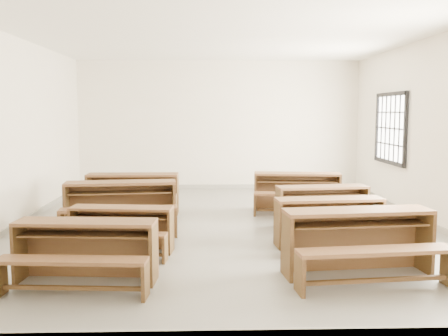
{
  "coord_description": "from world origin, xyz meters",
  "views": [
    {
      "loc": [
        -0.25,
        -8.28,
        1.94
      ],
      "look_at": [
        0.0,
        0.0,
        1.0
      ],
      "focal_mm": 40.0,
      "sensor_mm": 36.0,
      "label": 1
    }
  ],
  "objects_px": {
    "desk_set_7": "(297,189)",
    "desk_set_3": "(133,191)",
    "desk_set_1": "(121,226)",
    "desk_set_4": "(359,238)",
    "desk_set_2": "(121,202)",
    "desk_set_0": "(85,247)",
    "desk_set_5": "(330,219)",
    "desk_set_6": "(323,203)"
  },
  "relations": [
    {
      "from": "desk_set_7",
      "to": "desk_set_3",
      "type": "bearing_deg",
      "value": -169.88
    },
    {
      "from": "desk_set_1",
      "to": "desk_set_4",
      "type": "height_order",
      "value": "desk_set_4"
    },
    {
      "from": "desk_set_3",
      "to": "desk_set_7",
      "type": "distance_m",
      "value": 3.17
    },
    {
      "from": "desk_set_2",
      "to": "desk_set_0",
      "type": "bearing_deg",
      "value": -95.27
    },
    {
      "from": "desk_set_0",
      "to": "desk_set_5",
      "type": "height_order",
      "value": "desk_set_0"
    },
    {
      "from": "desk_set_1",
      "to": "desk_set_6",
      "type": "distance_m",
      "value": 3.45
    },
    {
      "from": "desk_set_0",
      "to": "desk_set_5",
      "type": "relative_size",
      "value": 1.01
    },
    {
      "from": "desk_set_5",
      "to": "desk_set_7",
      "type": "xyz_separation_m",
      "value": [
        -0.03,
        2.56,
        0.03
      ]
    },
    {
      "from": "desk_set_0",
      "to": "desk_set_6",
      "type": "xyz_separation_m",
      "value": [
        3.32,
        2.68,
        -0.01
      ]
    },
    {
      "from": "desk_set_5",
      "to": "desk_set_6",
      "type": "relative_size",
      "value": 1.0
    },
    {
      "from": "desk_set_0",
      "to": "desk_set_2",
      "type": "distance_m",
      "value": 2.54
    },
    {
      "from": "desk_set_2",
      "to": "desk_set_4",
      "type": "height_order",
      "value": "desk_set_2"
    },
    {
      "from": "desk_set_2",
      "to": "desk_set_4",
      "type": "distance_m",
      "value": 4.0
    },
    {
      "from": "desk_set_4",
      "to": "desk_set_5",
      "type": "xyz_separation_m",
      "value": [
        -0.02,
        1.31,
        -0.05
      ]
    },
    {
      "from": "desk_set_2",
      "to": "desk_set_6",
      "type": "distance_m",
      "value": 3.36
    },
    {
      "from": "desk_set_1",
      "to": "desk_set_7",
      "type": "relative_size",
      "value": 0.84
    },
    {
      "from": "desk_set_0",
      "to": "desk_set_6",
      "type": "height_order",
      "value": "desk_set_0"
    },
    {
      "from": "desk_set_3",
      "to": "desk_set_2",
      "type": "bearing_deg",
      "value": -89.86
    },
    {
      "from": "desk_set_3",
      "to": "desk_set_5",
      "type": "distance_m",
      "value": 3.96
    },
    {
      "from": "desk_set_5",
      "to": "desk_set_7",
      "type": "bearing_deg",
      "value": 85.39
    },
    {
      "from": "desk_set_4",
      "to": "desk_set_1",
      "type": "bearing_deg",
      "value": 154.18
    },
    {
      "from": "desk_set_1",
      "to": "desk_set_4",
      "type": "bearing_deg",
      "value": -13.91
    },
    {
      "from": "desk_set_0",
      "to": "desk_set_7",
      "type": "xyz_separation_m",
      "value": [
        3.12,
        4.03,
        0.02
      ]
    },
    {
      "from": "desk_set_6",
      "to": "desk_set_2",
      "type": "bearing_deg",
      "value": 175.54
    },
    {
      "from": "desk_set_0",
      "to": "desk_set_1",
      "type": "relative_size",
      "value": 1.11
    },
    {
      "from": "desk_set_3",
      "to": "desk_set_7",
      "type": "height_order",
      "value": "desk_set_3"
    },
    {
      "from": "desk_set_7",
      "to": "desk_set_1",
      "type": "bearing_deg",
      "value": -129.94
    },
    {
      "from": "desk_set_1",
      "to": "desk_set_2",
      "type": "xyz_separation_m",
      "value": [
        -0.23,
        1.3,
        0.1
      ]
    },
    {
      "from": "desk_set_1",
      "to": "desk_set_4",
      "type": "distance_m",
      "value": 3.17
    },
    {
      "from": "desk_set_1",
      "to": "desk_set_6",
      "type": "bearing_deg",
      "value": 30.74
    },
    {
      "from": "desk_set_2",
      "to": "desk_set_7",
      "type": "height_order",
      "value": "desk_set_2"
    },
    {
      "from": "desk_set_0",
      "to": "desk_set_3",
      "type": "height_order",
      "value": "desk_set_3"
    },
    {
      "from": "desk_set_2",
      "to": "desk_set_5",
      "type": "relative_size",
      "value": 1.16
    },
    {
      "from": "desk_set_6",
      "to": "desk_set_7",
      "type": "relative_size",
      "value": 0.93
    },
    {
      "from": "desk_set_1",
      "to": "desk_set_7",
      "type": "height_order",
      "value": "desk_set_7"
    },
    {
      "from": "desk_set_1",
      "to": "desk_set_2",
      "type": "relative_size",
      "value": 0.79
    },
    {
      "from": "desk_set_4",
      "to": "desk_set_3",
      "type": "bearing_deg",
      "value": 125.31
    },
    {
      "from": "desk_set_4",
      "to": "desk_set_0",
      "type": "bearing_deg",
      "value": 176.95
    },
    {
      "from": "desk_set_5",
      "to": "desk_set_7",
      "type": "distance_m",
      "value": 2.56
    },
    {
      "from": "desk_set_3",
      "to": "desk_set_6",
      "type": "bearing_deg",
      "value": -18.78
    },
    {
      "from": "desk_set_2",
      "to": "desk_set_6",
      "type": "xyz_separation_m",
      "value": [
        3.36,
        0.14,
        -0.06
      ]
    },
    {
      "from": "desk_set_1",
      "to": "desk_set_4",
      "type": "xyz_separation_m",
      "value": [
        2.98,
        -1.08,
        0.09
      ]
    }
  ]
}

